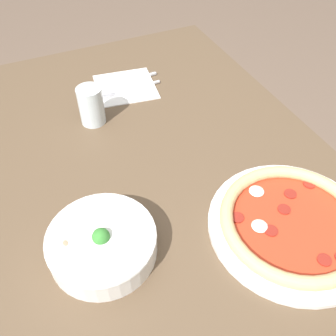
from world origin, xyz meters
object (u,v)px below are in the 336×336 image
at_px(fork, 129,90).
at_px(knife, 126,81).
at_px(glass, 91,106).
at_px(pizza, 293,223).
at_px(bowl, 102,243).

xyz_separation_m(fork, knife, (0.05, -0.01, -0.00)).
bearing_deg(glass, pizza, -152.00).
bearing_deg(knife, bowl, 62.86).
relative_size(bowl, knife, 0.94).
bearing_deg(knife, fork, 77.94).
height_order(bowl, glass, glass).
distance_m(pizza, fork, 0.59).
height_order(fork, glass, glass).
bearing_deg(glass, fork, -55.56).
bearing_deg(bowl, knife, -23.99).
bearing_deg(pizza, bowl, 74.12).
relative_size(pizza, fork, 1.66).
xyz_separation_m(pizza, fork, (0.58, 0.13, -0.01)).
relative_size(bowl, glass, 2.03).
distance_m(pizza, glass, 0.55).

